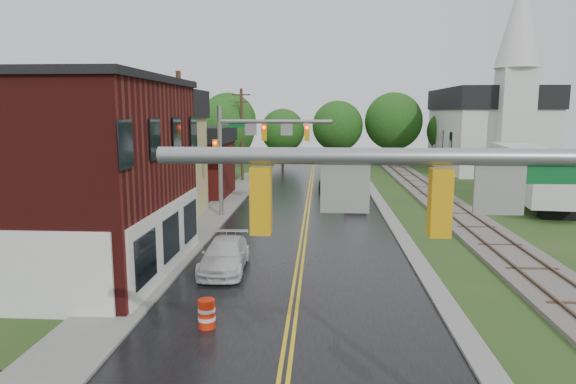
# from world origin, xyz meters

# --- Properties ---
(main_road) EXTENTS (10.00, 90.00, 0.02)m
(main_road) POSITION_xyz_m (0.00, 30.00, 0.00)
(main_road) COLOR black
(main_road) RESTS_ON ground
(curb_right) EXTENTS (0.80, 70.00, 0.12)m
(curb_right) POSITION_xyz_m (5.40, 35.00, 0.00)
(curb_right) COLOR gray
(curb_right) RESTS_ON ground
(sidewalk_left) EXTENTS (2.40, 50.00, 0.12)m
(sidewalk_left) POSITION_xyz_m (-6.20, 25.00, 0.00)
(sidewalk_left) COLOR gray
(sidewalk_left) RESTS_ON ground
(brick_building) EXTENTS (14.30, 10.30, 8.30)m
(brick_building) POSITION_xyz_m (-12.48, 15.00, 4.15)
(brick_building) COLOR #4B1210
(brick_building) RESTS_ON ground
(yellow_house) EXTENTS (8.00, 7.00, 6.40)m
(yellow_house) POSITION_xyz_m (-11.00, 26.00, 3.20)
(yellow_house) COLOR tan
(yellow_house) RESTS_ON ground
(darkred_building) EXTENTS (7.00, 6.00, 4.40)m
(darkred_building) POSITION_xyz_m (-10.00, 35.00, 2.20)
(darkred_building) COLOR #3F0F0C
(darkred_building) RESTS_ON ground
(church) EXTENTS (10.40, 18.40, 20.00)m
(church) POSITION_xyz_m (20.00, 53.74, 5.83)
(church) COLOR silver
(church) RESTS_ON ground
(railroad) EXTENTS (3.20, 80.00, 0.30)m
(railroad) POSITION_xyz_m (10.00, 35.00, 0.11)
(railroad) COLOR #59544C
(railroad) RESTS_ON ground
(traffic_signal_near) EXTENTS (7.34, 0.30, 7.20)m
(traffic_signal_near) POSITION_xyz_m (3.47, 2.00, 4.97)
(traffic_signal_near) COLOR gray
(traffic_signal_near) RESTS_ON ground
(traffic_signal_far) EXTENTS (7.34, 0.43, 7.20)m
(traffic_signal_far) POSITION_xyz_m (-3.47, 27.00, 4.97)
(traffic_signal_far) COLOR gray
(traffic_signal_far) RESTS_ON ground
(utility_pole_b) EXTENTS (1.80, 0.28, 9.00)m
(utility_pole_b) POSITION_xyz_m (-6.80, 22.00, 4.72)
(utility_pole_b) COLOR #382616
(utility_pole_b) RESTS_ON ground
(utility_pole_c) EXTENTS (1.80, 0.28, 9.00)m
(utility_pole_c) POSITION_xyz_m (-6.80, 44.00, 4.72)
(utility_pole_c) COLOR #382616
(utility_pole_c) RESTS_ON ground
(tree_left_b) EXTENTS (7.60, 7.60, 9.69)m
(tree_left_b) POSITION_xyz_m (-17.85, 31.90, 5.72)
(tree_left_b) COLOR black
(tree_left_b) RESTS_ON ground
(tree_left_c) EXTENTS (6.00, 6.00, 7.65)m
(tree_left_c) POSITION_xyz_m (-13.85, 39.90, 4.51)
(tree_left_c) COLOR black
(tree_left_c) RESTS_ON ground
(tree_left_e) EXTENTS (6.40, 6.40, 8.16)m
(tree_left_e) POSITION_xyz_m (-8.85, 45.90, 4.81)
(tree_left_e) COLOR black
(tree_left_e) RESTS_ON ground
(suv_dark) EXTENTS (2.57, 4.95, 1.33)m
(suv_dark) POSITION_xyz_m (2.00, 36.36, 0.67)
(suv_dark) COLOR black
(suv_dark) RESTS_ON ground
(sedan_silver) EXTENTS (1.66, 4.58, 1.50)m
(sedan_silver) POSITION_xyz_m (3.36, 31.12, 0.75)
(sedan_silver) COLOR #A9A8AD
(sedan_silver) RESTS_ON ground
(pickup_white) EXTENTS (2.03, 4.66, 1.33)m
(pickup_white) POSITION_xyz_m (-3.22, 15.54, 0.67)
(pickup_white) COLOR silver
(pickup_white) RESTS_ON ground
(semi_trailer) EXTENTS (4.57, 13.79, 4.18)m
(semi_trailer) POSITION_xyz_m (16.21, 32.65, 2.46)
(semi_trailer) COLOR black
(semi_trailer) RESTS_ON ground
(construction_barrel) EXTENTS (0.65, 0.65, 0.95)m
(construction_barrel) POSITION_xyz_m (-2.68, 9.54, 0.48)
(construction_barrel) COLOR red
(construction_barrel) RESTS_ON ground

